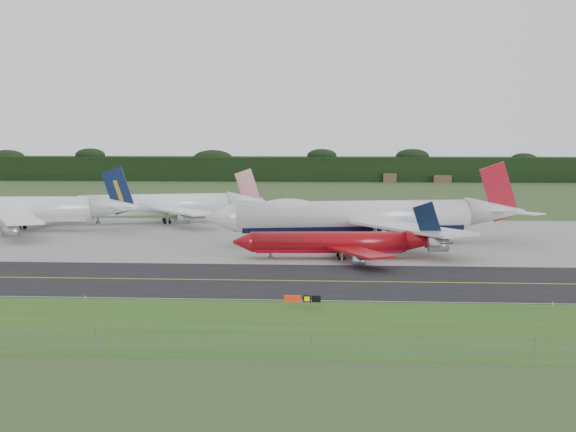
{
  "coord_description": "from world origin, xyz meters",
  "views": [
    {
      "loc": [
        9.01,
        -133.68,
        24.23
      ],
      "look_at": [
        -1.17,
        22.0,
        8.0
      ],
      "focal_mm": 50.0,
      "sensor_mm": 36.0,
      "label": 1
    }
  ],
  "objects_px": {
    "jet_navy_gold": "(17,210)",
    "jet_red_737": "(341,243)",
    "jet_star_tail": "(166,205)",
    "taxiway_sign": "(302,299)",
    "jet_ba_747": "(364,216)"
  },
  "relations": [
    {
      "from": "jet_navy_gold",
      "to": "jet_red_737",
      "type": "bearing_deg",
      "value": -25.96
    },
    {
      "from": "jet_star_tail",
      "to": "taxiway_sign",
      "type": "relative_size",
      "value": 10.66
    },
    {
      "from": "jet_navy_gold",
      "to": "taxiway_sign",
      "type": "relative_size",
      "value": 12.18
    },
    {
      "from": "jet_navy_gold",
      "to": "jet_star_tail",
      "type": "bearing_deg",
      "value": 31.46
    },
    {
      "from": "jet_navy_gold",
      "to": "jet_star_tail",
      "type": "relative_size",
      "value": 1.14
    },
    {
      "from": "jet_red_737",
      "to": "jet_navy_gold",
      "type": "relative_size",
      "value": 0.67
    },
    {
      "from": "taxiway_sign",
      "to": "jet_navy_gold",
      "type": "bearing_deg",
      "value": 132.07
    },
    {
      "from": "jet_red_737",
      "to": "jet_navy_gold",
      "type": "bearing_deg",
      "value": 154.04
    },
    {
      "from": "taxiway_sign",
      "to": "jet_star_tail",
      "type": "bearing_deg",
      "value": 112.11
    },
    {
      "from": "jet_star_tail",
      "to": "jet_ba_747",
      "type": "bearing_deg",
      "value": -36.24
    },
    {
      "from": "jet_ba_747",
      "to": "jet_navy_gold",
      "type": "xyz_separation_m",
      "value": [
        -85.34,
        18.23,
        -0.85
      ]
    },
    {
      "from": "jet_star_tail",
      "to": "taxiway_sign",
      "type": "height_order",
      "value": "jet_star_tail"
    },
    {
      "from": "jet_red_737",
      "to": "jet_navy_gold",
      "type": "xyz_separation_m",
      "value": [
        -80.16,
        39.04,
        2.17
      ]
    },
    {
      "from": "jet_navy_gold",
      "to": "taxiway_sign",
      "type": "bearing_deg",
      "value": -47.93
    },
    {
      "from": "jet_star_tail",
      "to": "jet_red_737",
      "type": "bearing_deg",
      "value": -51.44
    }
  ]
}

